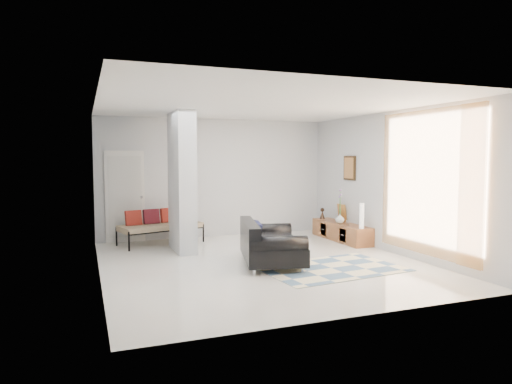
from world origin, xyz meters
name	(u,v)px	position (x,y,z in m)	size (l,w,h in m)	color
floor	(261,263)	(0.00, 0.00, 0.00)	(6.00, 6.00, 0.00)	beige
ceiling	(261,105)	(0.00, 0.00, 2.80)	(6.00, 6.00, 0.00)	white
wall_back	(215,178)	(0.00, 3.00, 1.40)	(6.00, 6.00, 0.00)	silver
wall_front	(356,200)	(0.00, -3.00, 1.40)	(6.00, 6.00, 0.00)	silver
wall_left	(98,189)	(-2.75, 0.00, 1.40)	(6.00, 6.00, 0.00)	silver
wall_right	(390,182)	(2.75, 0.00, 1.40)	(6.00, 6.00, 0.00)	silver
partition_column	(182,182)	(-1.10, 1.60, 1.40)	(0.35, 1.20, 2.80)	silver
hallway_door	(125,197)	(-2.10, 2.96, 1.02)	(0.85, 0.06, 2.04)	white
curtain	(427,183)	(2.67, -1.15, 1.45)	(2.55, 2.55, 0.00)	orange
wall_art	(350,168)	(2.72, 1.42, 1.65)	(0.04, 0.45, 0.55)	#36210E
media_console	(341,231)	(2.52, 1.43, 0.20)	(0.45, 1.94, 0.80)	brown
loveseat	(268,244)	(0.08, -0.13, 0.35)	(1.36, 1.87, 0.76)	silver
daybed	(159,225)	(-1.43, 2.47, 0.42)	(1.89, 1.20, 0.77)	black
area_rug	(331,268)	(0.95, -0.83, 0.01)	(2.34, 1.56, 0.01)	beige
cylinder_lamp	(362,216)	(2.50, 0.58, 0.66)	(0.10, 0.10, 0.53)	white
bronze_figurine	(322,213)	(2.47, 2.22, 0.53)	(0.13, 0.13, 0.26)	#2F1F15
vase	(340,218)	(2.47, 1.40, 0.51)	(0.21, 0.21, 0.22)	silver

